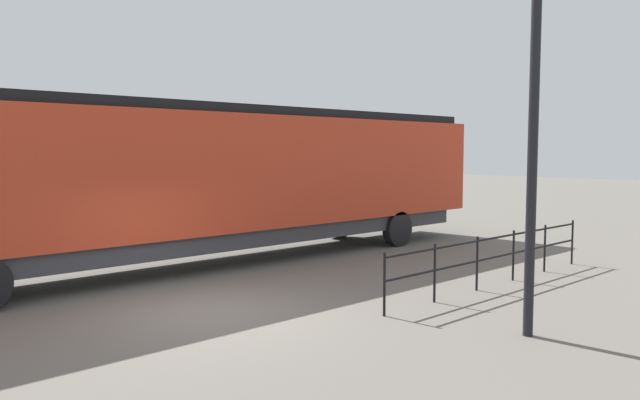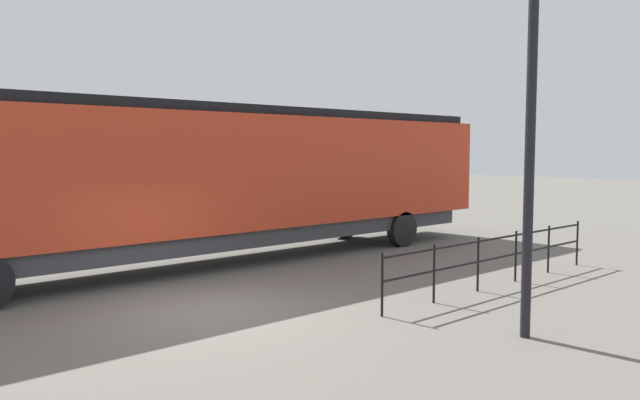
{
  "view_description": "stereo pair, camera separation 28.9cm",
  "coord_description": "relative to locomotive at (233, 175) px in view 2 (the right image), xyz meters",
  "views": [
    {
      "loc": [
        9.76,
        -6.22,
        3.02
      ],
      "look_at": [
        0.26,
        2.65,
        1.97
      ],
      "focal_mm": 34.61,
      "sensor_mm": 36.0,
      "label": 1
    },
    {
      "loc": [
        9.95,
        -6.0,
        3.02
      ],
      "look_at": [
        0.26,
        2.65,
        1.97
      ],
      "focal_mm": 34.61,
      "sensor_mm": 36.0,
      "label": 2
    }
  ],
  "objects": [
    {
      "name": "locomotive",
      "position": [
        0.0,
        0.0,
        0.0
      ],
      "size": [
        2.89,
        18.64,
        4.17
      ],
      "color": "red",
      "rests_on": "ground_plane"
    },
    {
      "name": "platform_fence",
      "position": [
        6.47,
        2.66,
        -1.6
      ],
      "size": [
        0.05,
        7.62,
        1.17
      ],
      "color": "black",
      "rests_on": "ground_plane"
    },
    {
      "name": "lamp_post",
      "position": [
        8.85,
        -0.31,
        1.95
      ],
      "size": [
        0.44,
        0.44,
        6.67
      ],
      "color": "black",
      "rests_on": "ground_plane"
    },
    {
      "name": "ground_plane",
      "position": [
        3.98,
        -3.31,
        -2.35
      ],
      "size": [
        120.0,
        120.0,
        0.0
      ],
      "primitive_type": "plane",
      "color": "#666059"
    }
  ]
}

